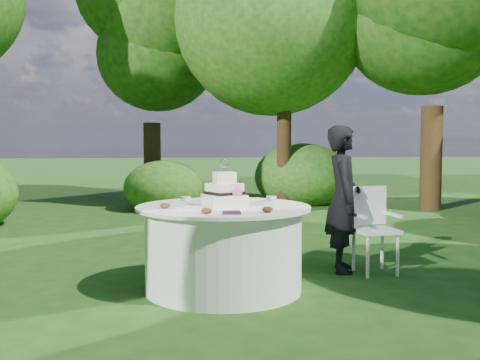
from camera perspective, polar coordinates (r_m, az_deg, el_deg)
The scene contains 9 objects.
ground at distance 5.17m, azimuth -1.68°, elevation -11.13°, with size 80.00×80.00×0.00m, color #163E11.
napkins at distance 4.48m, azimuth -0.86°, elevation -3.32°, with size 0.14×0.14×0.02m, color #491F34.
feather_plume at distance 4.63m, azimuth -4.91°, elevation -3.14°, with size 0.48×0.07×0.01m, color white.
guest at distance 5.87m, azimuth 10.43°, elevation -1.89°, with size 0.55×0.36×1.51m, color black.
table at distance 5.08m, azimuth -1.69°, elevation -6.90°, with size 1.56×1.56×0.77m.
cake at distance 4.98m, azimuth -1.56°, elevation -1.38°, with size 0.41×0.41×0.43m.
chair at distance 5.93m, azimuth 13.30°, elevation -4.19°, with size 0.46×0.45×0.88m.
votives at distance 5.19m, azimuth -2.65°, elevation -2.20°, with size 0.99×0.94×0.04m.
petal_cups at distance 4.61m, azimuth -2.85°, elevation -2.92°, with size 0.93×0.49×0.05m.
Camera 1 is at (-0.37, -4.98, 1.35)m, focal length 42.00 mm.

